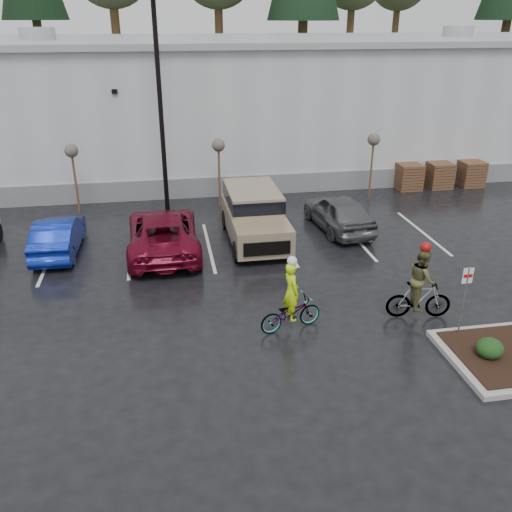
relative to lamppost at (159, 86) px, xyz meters
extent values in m
plane|color=black|center=(4.00, -12.00, -5.69)|extent=(120.00, 120.00, 0.00)
cube|color=#B9BBBE|center=(4.00, 10.00, -2.19)|extent=(60.00, 15.00, 7.00)
cube|color=slate|center=(4.00, 2.45, -5.19)|extent=(60.00, 0.12, 1.00)
cube|color=#999B9E|center=(4.00, 10.00, 1.36)|extent=(60.50, 15.50, 0.30)
cube|color=#1F3616|center=(4.00, 33.00, -2.69)|extent=(80.00, 25.00, 6.00)
cylinder|color=black|center=(0.00, 0.00, -1.19)|extent=(0.20, 0.20, 9.00)
cylinder|color=#432D1B|center=(-4.00, 1.00, -4.29)|extent=(0.10, 0.10, 2.80)
sphere|color=#48423A|center=(-4.00, 1.00, -2.79)|extent=(0.60, 0.60, 0.60)
cylinder|color=#432D1B|center=(2.50, 1.00, -4.29)|extent=(0.10, 0.10, 2.80)
sphere|color=#48423A|center=(2.50, 1.00, -2.79)|extent=(0.60, 0.60, 0.60)
cylinder|color=#432D1B|center=(10.00, 1.00, -4.29)|extent=(0.10, 0.10, 2.80)
sphere|color=#48423A|center=(10.00, 1.00, -2.79)|extent=(0.60, 0.60, 0.60)
cube|color=#432D1B|center=(12.50, 2.00, -5.01)|extent=(1.20, 1.20, 1.35)
cube|color=#432D1B|center=(14.20, 2.00, -5.01)|extent=(1.20, 1.20, 1.35)
cube|color=#432D1B|center=(16.00, 2.00, -5.01)|extent=(1.20, 1.20, 1.35)
ellipsoid|color=#133615|center=(8.00, -13.00, -5.27)|extent=(0.70, 0.70, 0.52)
cylinder|color=gray|center=(7.80, -11.80, -4.59)|extent=(0.05, 0.05, 2.20)
cube|color=white|center=(7.80, -11.80, -3.74)|extent=(0.30, 0.02, 0.45)
cube|color=red|center=(7.80, -11.81, -3.74)|extent=(0.26, 0.02, 0.10)
imported|color=navy|center=(-4.17, -3.58, -4.99)|extent=(1.54, 4.22, 1.38)
imported|color=maroon|center=(-0.24, -4.15, -4.90)|extent=(2.65, 5.65, 1.56)
imported|color=#5A5C5F|center=(7.09, -3.00, -4.93)|extent=(2.23, 4.61, 1.52)
imported|color=#3F3F44|center=(3.27, -10.50, -5.19)|extent=(1.99, 1.11, 0.99)
imported|color=#C4F70D|center=(3.27, -10.50, -4.47)|extent=(0.56, 0.72, 1.73)
sphere|color=silver|center=(3.27, -10.50, -3.54)|extent=(0.29, 0.29, 0.29)
imported|color=#3F3F44|center=(7.18, -10.50, -5.10)|extent=(1.93, 0.83, 1.17)
imported|color=brown|center=(7.18, -10.50, -4.42)|extent=(0.62, 0.96, 1.84)
sphere|color=#990C0C|center=(7.18, -10.50, -3.41)|extent=(0.30, 0.30, 0.30)
camera|label=1|loc=(-0.03, -23.67, 2.62)|focal=38.00mm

